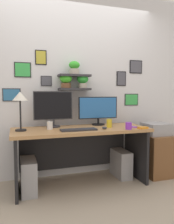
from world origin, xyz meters
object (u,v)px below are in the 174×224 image
monitor_right (98,109)px  drawer_cabinet (157,154)px  scissors_tray (143,128)px  printer (157,129)px  cell_phone (132,127)px  coffee_mug (129,126)px  pen_cup (50,125)px  computer_tower_right (121,163)px  keyboard (79,130)px  computer_tower_left (28,176)px  water_cup (109,123)px  monitor_left (53,108)px  desk (80,143)px  desk_lamp (20,100)px  computer_mouse (105,128)px

monitor_right → drawer_cabinet: bearing=-12.9°
scissors_tray → printer: bearing=35.0°
cell_phone → drawer_cabinet: bearing=-5.2°
cell_phone → coffee_mug: coffee_mug is taller
pen_cup → cell_phone: bearing=-8.1°
pen_cup → printer: bearing=-0.4°
coffee_mug → computer_tower_right: bearing=76.9°
keyboard → drawer_cabinet: size_ratio=0.74×
computer_tower_left → drawer_cabinet: bearing=1.9°
water_cup → scissors_tray: bearing=-34.4°
monitor_left → water_cup: size_ratio=4.72×
monitor_left → monitor_right: monitor_left is taller
desk → printer: printer is taller
scissors_tray → water_cup: bearing=145.6°
monitor_left → coffee_mug: monitor_left is taller
monitor_right → pen_cup: size_ratio=5.75×
scissors_tray → drawer_cabinet: 0.70m
coffee_mug → scissors_tray: size_ratio=0.75×
desk_lamp → monitor_left: bearing=25.5°
monitor_right → computer_mouse: monitor_right is taller
desk → desk_lamp: (-0.75, -0.04, 0.58)m
cell_phone → pen_cup: (-1.08, 0.15, 0.05)m
monitor_left → coffee_mug: bearing=-29.6°
computer_tower_left → computer_tower_right: 1.31m
keyboard → scissors_tray: (0.82, -0.12, 0.00)m
desk → computer_tower_left: 0.76m
monitor_left → desk_lamp: monitor_left is taller
coffee_mug → printer: 0.71m
computer_tower_left → monitor_left: bearing=36.2°
cell_phone → computer_tower_right: 0.61m
drawer_cabinet → printer: 0.38m
keyboard → drawer_cabinet: (1.25, 0.18, -0.46)m
desk → computer_mouse: (0.26, -0.22, 0.22)m
water_cup → computer_tower_left: 1.22m
cell_phone → desk_lamp: bearing=153.3°
computer_mouse → desk_lamp: (-1.01, 0.18, 0.36)m
coffee_mug → desk: bearing=148.8°
keyboard → water_cup: water_cup is taller
computer_tower_right → computer_mouse: bearing=-144.2°
monitor_right → printer: 0.93m
monitor_left → keyboard: monitor_left is taller
desk → cell_phone: size_ratio=12.48×
pen_cup → water_cup: 0.79m
monitor_left → coffee_mug: 1.02m
cell_phone → computer_tower_right: size_ratio=0.35×
printer → computer_tower_left: printer is taller
cell_phone → scissors_tray: (0.06, -0.16, 0.01)m
desk → printer: 1.19m
monitor_right → cell_phone: size_ratio=4.11×
pen_cup → computer_tower_right: 1.20m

